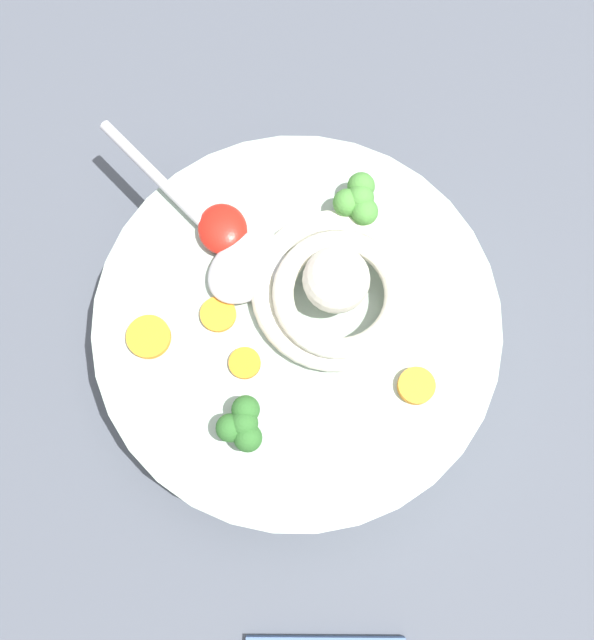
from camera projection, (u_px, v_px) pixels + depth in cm
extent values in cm
cube|color=#474C56|center=(324.00, 305.00, 55.97)|extent=(105.11, 105.11, 3.52)
cylinder|color=#9EB2A3|center=(297.00, 330.00, 50.59)|extent=(27.84, 27.84, 5.88)
cylinder|color=olive|center=(297.00, 330.00, 50.36)|extent=(24.50, 24.50, 5.41)
torus|color=silver|center=(339.00, 288.00, 47.51)|extent=(11.35, 11.35, 1.56)
torus|color=silver|center=(337.00, 294.00, 46.09)|extent=(12.15, 12.15, 1.41)
sphere|color=silver|center=(341.00, 278.00, 45.55)|extent=(4.40, 4.40, 4.40)
ellipsoid|color=#B7B7BC|center=(247.00, 267.00, 47.87)|extent=(6.69, 7.36, 1.60)
cylinder|color=#B7B7BC|center=(174.00, 194.00, 49.25)|extent=(13.65, 7.69, 0.80)
ellipsoid|color=red|center=(223.00, 229.00, 48.53)|extent=(3.76, 3.38, 1.69)
cylinder|color=#7A9E60|center=(358.00, 207.00, 49.30)|extent=(0.97, 0.97, 1.04)
sphere|color=#478938|center=(360.00, 198.00, 47.88)|extent=(1.91, 1.91, 1.91)
sphere|color=#478938|center=(364.00, 212.00, 47.81)|extent=(1.91, 1.91, 1.91)
sphere|color=#478938|center=(361.00, 186.00, 48.20)|extent=(1.91, 1.91, 1.91)
sphere|color=#478938|center=(347.00, 203.00, 47.94)|extent=(1.91, 1.91, 1.91)
cylinder|color=#7A9E60|center=(245.00, 426.00, 45.42)|extent=(0.93, 0.93, 0.99)
sphere|color=#2D6628|center=(244.00, 423.00, 44.06)|extent=(1.82, 1.82, 1.82)
sphere|color=#2D6628|center=(248.00, 438.00, 44.00)|extent=(1.82, 1.82, 1.82)
sphere|color=#2D6628|center=(246.00, 409.00, 44.37)|extent=(1.82, 1.82, 1.82)
sphere|color=#2D6628|center=(230.00, 428.00, 44.13)|extent=(1.82, 1.82, 1.82)
cylinder|color=orange|center=(218.00, 314.00, 47.62)|extent=(2.43, 2.43, 0.45)
cylinder|color=orange|center=(416.00, 386.00, 46.21)|extent=(2.44, 2.44, 0.76)
cylinder|color=orange|center=(245.00, 363.00, 46.77)|extent=(2.12, 2.12, 0.43)
cylinder|color=orange|center=(149.00, 337.00, 47.13)|extent=(2.93, 2.93, 0.61)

